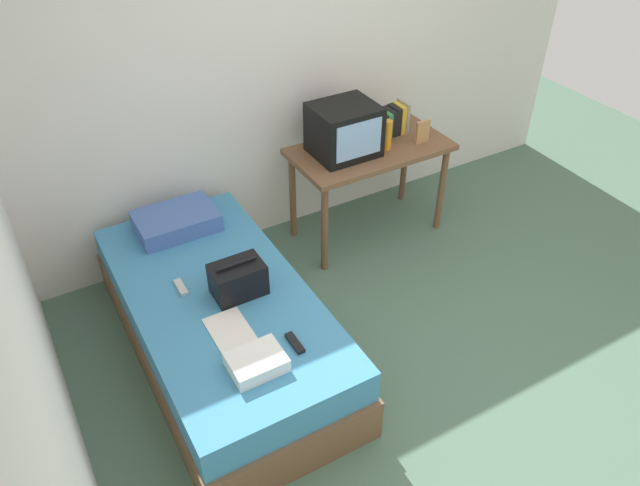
{
  "coord_description": "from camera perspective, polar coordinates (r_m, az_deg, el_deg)",
  "views": [
    {
      "loc": [
        -1.83,
        -1.72,
        2.92
      ],
      "look_at": [
        -0.3,
        0.94,
        0.55
      ],
      "focal_mm": 34.63,
      "sensor_mm": 36.0,
      "label": 1
    }
  ],
  "objects": [
    {
      "name": "wall_left",
      "position": [
        2.37,
        -25.57,
        -10.26
      ],
      "size": [
        0.1,
        4.1,
        2.6
      ],
      "primitive_type": "cube",
      "color": "silver",
      "rests_on": "ground"
    },
    {
      "name": "ground_plane",
      "position": [
        3.85,
        11.21,
        -12.7
      ],
      "size": [
        8.0,
        8.0,
        0.0
      ],
      "primitive_type": "plane",
      "color": "#4C6B56"
    },
    {
      "name": "desk",
      "position": [
        4.57,
        4.61,
        7.79
      ],
      "size": [
        1.16,
        0.6,
        0.75
      ],
      "color": "brown",
      "rests_on": "ground"
    },
    {
      "name": "magazine",
      "position": [
        3.41,
        -8.36,
        -7.91
      ],
      "size": [
        0.21,
        0.29,
        0.01
      ],
      "primitive_type": "cube",
      "color": "white",
      "rests_on": "bed"
    },
    {
      "name": "remote_silver",
      "position": [
        3.7,
        -12.74,
        -4.01
      ],
      "size": [
        0.04,
        0.14,
        0.02
      ],
      "primitive_type": "cube",
      "color": "#B7B7BC",
      "rests_on": "bed"
    },
    {
      "name": "remote_dark",
      "position": [
        3.3,
        -2.34,
        -9.21
      ],
      "size": [
        0.04,
        0.16,
        0.02
      ],
      "primitive_type": "cube",
      "color": "black",
      "rests_on": "bed"
    },
    {
      "name": "wall_back",
      "position": [
        4.45,
        -3.55,
        16.22
      ],
      "size": [
        5.2,
        0.1,
        2.6
      ],
      "primitive_type": "cube",
      "color": "silver",
      "rests_on": "ground"
    },
    {
      "name": "folded_towel",
      "position": [
        3.19,
        -5.88,
        -10.89
      ],
      "size": [
        0.28,
        0.22,
        0.08
      ],
      "primitive_type": "cube",
      "color": "white",
      "rests_on": "bed"
    },
    {
      "name": "picture_frame",
      "position": [
        4.59,
        9.45,
        10.1
      ],
      "size": [
        0.11,
        0.02,
        0.17
      ],
      "primitive_type": "cube",
      "color": "#B27F4C",
      "rests_on": "desk"
    },
    {
      "name": "book_row",
      "position": [
        4.69,
        6.78,
        11.22
      ],
      "size": [
        0.2,
        0.16,
        0.23
      ],
      "color": "#337F47",
      "rests_on": "desk"
    },
    {
      "name": "water_bottle",
      "position": [
        4.46,
        6.22,
        9.89
      ],
      "size": [
        0.07,
        0.07,
        0.22
      ],
      "primitive_type": "cylinder",
      "color": "orange",
      "rests_on": "desk"
    },
    {
      "name": "bed",
      "position": [
        3.81,
        -9.03,
        -7.42
      ],
      "size": [
        1.0,
        2.0,
        0.5
      ],
      "color": "brown",
      "rests_on": "ground"
    },
    {
      "name": "tv",
      "position": [
        4.35,
        2.24,
        10.39
      ],
      "size": [
        0.44,
        0.39,
        0.36
      ],
      "color": "black",
      "rests_on": "desk"
    },
    {
      "name": "handbag",
      "position": [
        3.56,
        -7.59,
        -3.34
      ],
      "size": [
        0.3,
        0.2,
        0.22
      ],
      "color": "black",
      "rests_on": "bed"
    },
    {
      "name": "pillow",
      "position": [
        4.16,
        -13.13,
        1.99
      ],
      "size": [
        0.52,
        0.36,
        0.12
      ],
      "primitive_type": "cube",
      "color": "#4766AD",
      "rests_on": "bed"
    }
  ]
}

